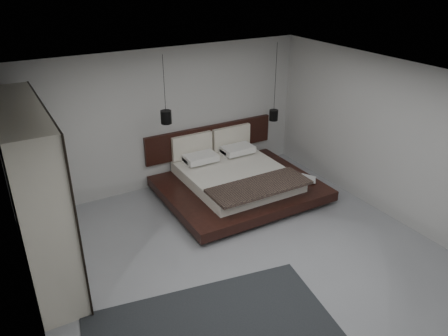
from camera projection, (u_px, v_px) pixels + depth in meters
floor at (244, 258)px, 6.88m from camera, size 6.00×6.00×0.00m
ceiling at (248, 83)px, 5.68m from camera, size 6.00×6.00×0.00m
wall_back at (165, 120)px, 8.63m from camera, size 6.00×0.00×6.00m
wall_front at (424, 310)px, 3.93m from camera, size 6.00×0.00×6.00m
wall_left at (22, 239)px, 4.94m from camera, size 0.00×6.00×6.00m
wall_right at (391, 141)px, 7.62m from camera, size 0.00×6.00×6.00m
lattice_screen at (6, 166)px, 6.92m from camera, size 0.05×0.90×2.60m
bed at (236, 180)px, 8.69m from camera, size 2.94×2.46×1.10m
book_lower at (305, 180)px, 8.70m from camera, size 0.35×0.38×0.03m
book_upper at (305, 180)px, 8.66m from camera, size 0.33×0.34×0.02m
pendant_left at (166, 117)px, 7.93m from camera, size 0.20×0.20×1.25m
pendant_right at (274, 115)px, 9.17m from camera, size 0.18×0.18×1.61m
wardrobe at (35, 195)px, 6.10m from camera, size 0.62×2.62×2.57m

